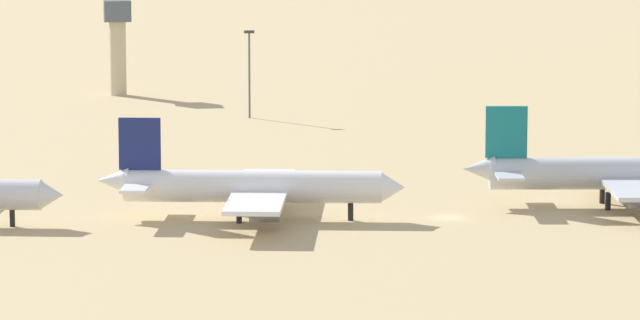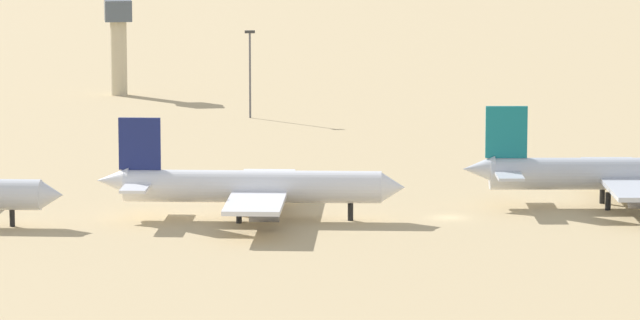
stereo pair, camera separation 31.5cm
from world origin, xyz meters
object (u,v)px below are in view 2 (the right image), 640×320
parked_jet_navy_2 (249,187)px  parked_jet_teal_3 (615,174)px  light_pole_west (250,67)px  control_tower (118,38)px

parked_jet_navy_2 → parked_jet_teal_3: parked_jet_teal_3 is taller
parked_jet_navy_2 → parked_jet_teal_3: size_ratio=0.97×
parked_jet_teal_3 → light_pole_west: bearing=119.0°
parked_jet_navy_2 → light_pole_west: 100.40m
parked_jet_teal_3 → control_tower: bearing=121.5°
parked_jet_navy_2 → control_tower: size_ratio=2.11×
parked_jet_teal_3 → light_pole_west: (-36.94, 97.41, 4.61)m
control_tower → light_pole_west: bearing=-60.8°
parked_jet_navy_2 → parked_jet_teal_3: 48.63m
control_tower → light_pole_west: (21.29, -38.09, -2.17)m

